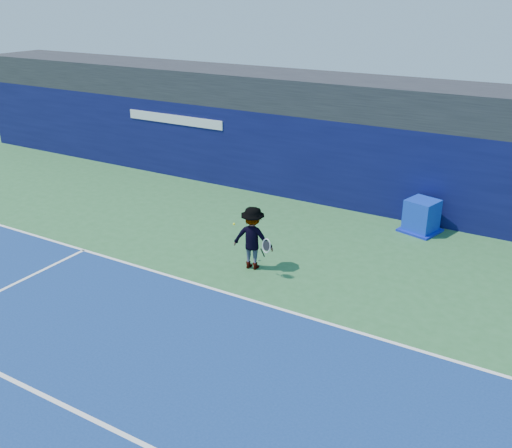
% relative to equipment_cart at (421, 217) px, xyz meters
% --- Properties ---
extents(ground, '(80.00, 80.00, 0.00)m').
position_rel_equipment_cart_xyz_m(ground, '(-3.03, -9.41, -0.47)').
color(ground, '#2E6635').
rests_on(ground, ground).
extents(baseline, '(24.00, 0.10, 0.01)m').
position_rel_equipment_cart_xyz_m(baseline, '(-3.03, -6.41, -0.46)').
color(baseline, white).
rests_on(baseline, ground).
extents(service_line, '(24.00, 0.10, 0.01)m').
position_rel_equipment_cart_xyz_m(service_line, '(-3.03, -11.41, -0.46)').
color(service_line, white).
rests_on(service_line, ground).
extents(stadium_band, '(36.00, 3.00, 1.20)m').
position_rel_equipment_cart_xyz_m(stadium_band, '(-3.03, 2.09, 3.13)').
color(stadium_band, black).
rests_on(stadium_band, back_wall_assembly).
extents(back_wall_assembly, '(36.00, 1.03, 3.00)m').
position_rel_equipment_cart_xyz_m(back_wall_assembly, '(-3.03, 1.09, 1.03)').
color(back_wall_assembly, '#0B0D3E').
rests_on(back_wall_assembly, ground).
extents(equipment_cart, '(1.32, 1.32, 1.04)m').
position_rel_equipment_cart_xyz_m(equipment_cart, '(0.00, 0.00, 0.00)').
color(equipment_cart, '#0C2CB3').
rests_on(equipment_cart, ground).
extents(tennis_player, '(1.36, 0.83, 1.75)m').
position_rel_equipment_cart_xyz_m(tennis_player, '(-3.23, -4.84, 0.40)').
color(tennis_player, white).
rests_on(tennis_player, ground).
extents(tennis_ball, '(0.07, 0.07, 0.07)m').
position_rel_equipment_cart_xyz_m(tennis_ball, '(-3.87, -4.76, 0.64)').
color(tennis_ball, '#D3E119').
rests_on(tennis_ball, ground).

